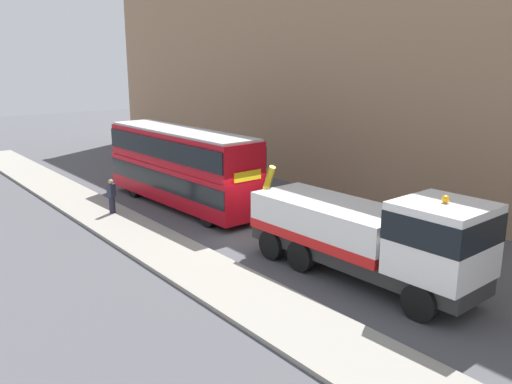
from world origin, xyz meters
The scene contains 6 objects.
ground_plane centered at (0.00, 0.00, 0.00)m, with size 120.00×120.00×0.00m, color #4C4C51.
near_kerb centered at (0.00, -4.20, 0.07)m, with size 60.00×2.80×0.15m, color gray.
building_facade centered at (0.00, 8.71, 8.07)m, with size 60.00×1.50×16.00m.
recovery_tow_truck centered at (6.07, -0.07, 1.76)m, with size 10.18×2.95×3.67m.
double_decker_bus centered at (-6.58, -0.09, 2.23)m, with size 11.11×2.93×4.06m.
pedestrian_onlooker centered at (-7.07, -3.78, 0.99)m, with size 0.42×0.47×1.71m.
Camera 1 is at (17.37, -13.92, 7.64)m, focal length 37.49 mm.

